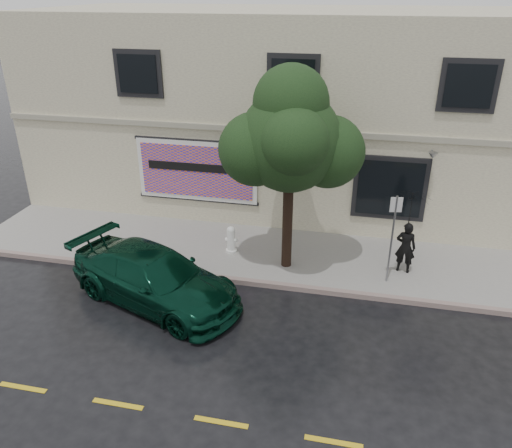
% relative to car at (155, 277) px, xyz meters
% --- Properties ---
extents(ground, '(90.00, 90.00, 0.00)m').
position_rel_car_xyz_m(ground, '(2.87, -0.19, -0.73)').
color(ground, black).
rests_on(ground, ground).
extents(sidewalk, '(20.00, 3.50, 0.15)m').
position_rel_car_xyz_m(sidewalk, '(2.87, 3.06, -0.65)').
color(sidewalk, gray).
rests_on(sidewalk, ground).
extents(curb, '(20.00, 0.18, 0.16)m').
position_rel_car_xyz_m(curb, '(2.87, 1.31, -0.65)').
color(curb, gray).
rests_on(curb, ground).
extents(road_marking, '(19.00, 0.12, 0.01)m').
position_rel_car_xyz_m(road_marking, '(2.87, -3.69, -0.72)').
color(road_marking, gold).
rests_on(road_marking, ground).
extents(building, '(20.00, 8.12, 7.00)m').
position_rel_car_xyz_m(building, '(2.87, 8.81, 2.77)').
color(building, beige).
rests_on(building, ground).
extents(billboard, '(4.30, 0.16, 2.20)m').
position_rel_car_xyz_m(billboard, '(-0.33, 4.73, 1.32)').
color(billboard, white).
rests_on(billboard, ground).
extents(car, '(5.47, 3.87, 1.46)m').
position_rel_car_xyz_m(car, '(0.00, 0.00, 0.00)').
color(car, black).
rests_on(car, ground).
extents(pedestrian, '(0.63, 0.47, 1.57)m').
position_rel_car_xyz_m(pedestrian, '(6.58, 2.77, 0.20)').
color(pedestrian, black).
rests_on(pedestrian, sidewalk).
extents(umbrella, '(1.37, 1.37, 0.81)m').
position_rel_car_xyz_m(umbrella, '(6.58, 2.77, 1.40)').
color(umbrella, black).
rests_on(umbrella, pedestrian).
extents(street_tree, '(2.79, 2.79, 5.24)m').
position_rel_car_xyz_m(street_tree, '(3.18, 2.39, 3.24)').
color(street_tree, black).
rests_on(street_tree, sidewalk).
extents(fire_hydrant, '(0.36, 0.34, 0.89)m').
position_rel_car_xyz_m(fire_hydrant, '(1.36, 2.81, -0.15)').
color(fire_hydrant, white).
rests_on(fire_hydrant, sidewalk).
extents(sign_pole, '(0.32, 0.08, 2.62)m').
position_rel_car_xyz_m(sign_pole, '(6.12, 2.10, 0.99)').
color(sign_pole, gray).
rests_on(sign_pole, sidewalk).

